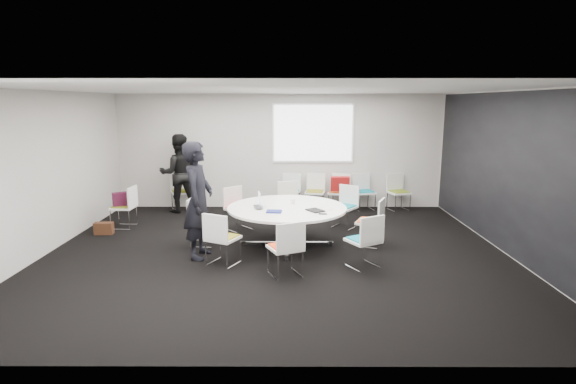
{
  "coord_description": "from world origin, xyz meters",
  "views": [
    {
      "loc": [
        0.23,
        -7.55,
        2.59
      ],
      "look_at": [
        0.2,
        0.4,
        1.0
      ],
      "focal_mm": 28.0,
      "sensor_mm": 36.0,
      "label": 1
    }
  ],
  "objects_px": {
    "chair_back_c": "(339,199)",
    "chair_ring_e": "(202,230)",
    "chair_ring_d": "(239,217)",
    "person_back": "(179,173)",
    "chair_ring_b": "(344,215)",
    "chair_ring_f": "(223,248)",
    "chair_ring_a": "(370,231)",
    "chair_ring_c": "(290,210)",
    "chair_back_e": "(398,199)",
    "conference_table": "(287,217)",
    "brown_bag": "(104,228)",
    "chair_back_b": "(315,199)",
    "chair_ring_g": "(286,259)",
    "chair_back_d": "(364,199)",
    "laptop": "(261,207)",
    "person_main": "(198,200)",
    "cup": "(293,201)",
    "chair_spare_left": "(125,215)",
    "chair_ring_h": "(363,251)",
    "chair_back_a": "(290,199)",
    "maroon_bag": "(123,199)",
    "chair_person_back": "(182,199)"
  },
  "relations": [
    {
      "from": "chair_back_c",
      "to": "chair_ring_e",
      "type": "bearing_deg",
      "value": 64.65
    },
    {
      "from": "chair_ring_d",
      "to": "person_back",
      "type": "height_order",
      "value": "person_back"
    },
    {
      "from": "chair_ring_b",
      "to": "chair_ring_f",
      "type": "height_order",
      "value": "same"
    },
    {
      "from": "chair_ring_a",
      "to": "chair_back_c",
      "type": "distance_m",
      "value": 2.75
    },
    {
      "from": "chair_ring_c",
      "to": "chair_back_e",
      "type": "xyz_separation_m",
      "value": [
        2.65,
        1.1,
        0.0
      ]
    },
    {
      "from": "conference_table",
      "to": "brown_bag",
      "type": "height_order",
      "value": "conference_table"
    },
    {
      "from": "chair_ring_c",
      "to": "chair_back_b",
      "type": "distance_m",
      "value": 1.28
    },
    {
      "from": "chair_ring_e",
      "to": "chair_back_b",
      "type": "distance_m",
      "value": 3.54
    },
    {
      "from": "conference_table",
      "to": "chair_ring_g",
      "type": "bearing_deg",
      "value": -90.5
    },
    {
      "from": "chair_ring_d",
      "to": "person_back",
      "type": "relative_size",
      "value": 0.47
    },
    {
      "from": "chair_back_d",
      "to": "laptop",
      "type": "distance_m",
      "value": 3.73
    },
    {
      "from": "chair_ring_b",
      "to": "chair_ring_d",
      "type": "height_order",
      "value": "same"
    },
    {
      "from": "chair_ring_f",
      "to": "chair_back_b",
      "type": "height_order",
      "value": "same"
    },
    {
      "from": "chair_ring_b",
      "to": "chair_ring_e",
      "type": "height_order",
      "value": "same"
    },
    {
      "from": "chair_ring_a",
      "to": "person_main",
      "type": "height_order",
      "value": "person_main"
    },
    {
      "from": "chair_ring_e",
      "to": "person_main",
      "type": "height_order",
      "value": "person_main"
    },
    {
      "from": "chair_ring_b",
      "to": "laptop",
      "type": "relative_size",
      "value": 2.61
    },
    {
      "from": "person_back",
      "to": "brown_bag",
      "type": "distance_m",
      "value": 2.35
    },
    {
      "from": "chair_ring_d",
      "to": "cup",
      "type": "height_order",
      "value": "chair_ring_d"
    },
    {
      "from": "chair_ring_f",
      "to": "chair_spare_left",
      "type": "height_order",
      "value": "same"
    },
    {
      "from": "chair_ring_b",
      "to": "brown_bag",
      "type": "relative_size",
      "value": 2.44
    },
    {
      "from": "chair_back_c",
      "to": "chair_spare_left",
      "type": "height_order",
      "value": "same"
    },
    {
      "from": "chair_ring_a",
      "to": "chair_ring_e",
      "type": "height_order",
      "value": "same"
    },
    {
      "from": "chair_back_b",
      "to": "person_main",
      "type": "distance_m",
      "value": 4.09
    },
    {
      "from": "chair_back_d",
      "to": "laptop",
      "type": "xyz_separation_m",
      "value": [
        -2.33,
        -2.87,
        0.47
      ]
    },
    {
      "from": "chair_back_b",
      "to": "chair_ring_d",
      "type": "bearing_deg",
      "value": 56.08
    },
    {
      "from": "chair_ring_d",
      "to": "laptop",
      "type": "xyz_separation_m",
      "value": [
        0.54,
        -1.11,
        0.47
      ]
    },
    {
      "from": "chair_ring_h",
      "to": "chair_back_d",
      "type": "height_order",
      "value": "same"
    },
    {
      "from": "chair_back_b",
      "to": "chair_ring_g",
      "type": "bearing_deg",
      "value": 90.6
    },
    {
      "from": "conference_table",
      "to": "person_main",
      "type": "relative_size",
      "value": 1.1
    },
    {
      "from": "chair_ring_f",
      "to": "chair_back_a",
      "type": "bearing_deg",
      "value": 99.9
    },
    {
      "from": "laptop",
      "to": "chair_ring_e",
      "type": "bearing_deg",
      "value": 71.39
    },
    {
      "from": "chair_ring_c",
      "to": "brown_bag",
      "type": "bearing_deg",
      "value": 1.1
    },
    {
      "from": "conference_table",
      "to": "cup",
      "type": "distance_m",
      "value": 0.37
    },
    {
      "from": "chair_ring_c",
      "to": "brown_bag",
      "type": "xyz_separation_m",
      "value": [
        -3.72,
        -0.96,
        -0.16
      ]
    },
    {
      "from": "person_main",
      "to": "maroon_bag",
      "type": "xyz_separation_m",
      "value": [
        -1.95,
        1.8,
        -0.37
      ]
    },
    {
      "from": "laptop",
      "to": "brown_bag",
      "type": "distance_m",
      "value": 3.35
    },
    {
      "from": "chair_back_b",
      "to": "laptop",
      "type": "bearing_deg",
      "value": 78.06
    },
    {
      "from": "chair_ring_g",
      "to": "chair_back_c",
      "type": "bearing_deg",
      "value": 48.62
    },
    {
      "from": "chair_back_d",
      "to": "chair_ring_a",
      "type": "bearing_deg",
      "value": 67.44
    },
    {
      "from": "chair_ring_d",
      "to": "chair_back_c",
      "type": "xyz_separation_m",
      "value": [
        2.26,
        1.71,
        0.0
      ]
    },
    {
      "from": "chair_ring_b",
      "to": "chair_back_d",
      "type": "relative_size",
      "value": 1.0
    },
    {
      "from": "chair_spare_left",
      "to": "chair_person_back",
      "type": "xyz_separation_m",
      "value": [
        0.81,
        1.61,
        0.0
      ]
    },
    {
      "from": "chair_ring_f",
      "to": "chair_ring_e",
      "type": "bearing_deg",
      "value": 142.94
    },
    {
      "from": "conference_table",
      "to": "chair_back_a",
      "type": "distance_m",
      "value": 2.77
    },
    {
      "from": "cup",
      "to": "maroon_bag",
      "type": "relative_size",
      "value": 0.22
    },
    {
      "from": "chair_back_b",
      "to": "chair_back_d",
      "type": "relative_size",
      "value": 1.0
    },
    {
      "from": "chair_ring_g",
      "to": "chair_back_e",
      "type": "distance_m",
      "value": 5.04
    },
    {
      "from": "chair_back_d",
      "to": "brown_bag",
      "type": "xyz_separation_m",
      "value": [
        -5.53,
        -2.09,
        -0.16
      ]
    },
    {
      "from": "chair_ring_e",
      "to": "person_back",
      "type": "bearing_deg",
      "value": -153.96
    }
  ]
}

